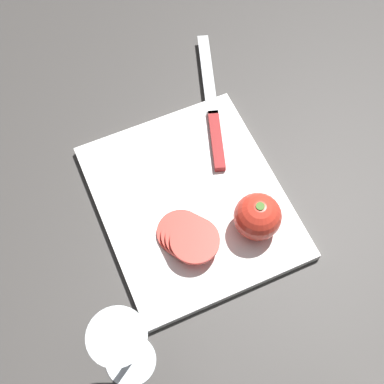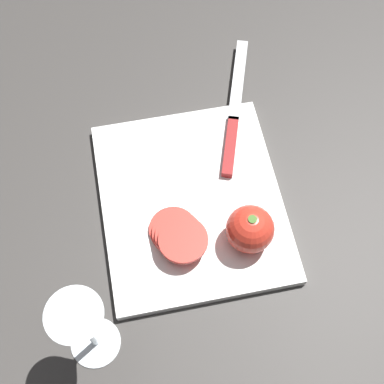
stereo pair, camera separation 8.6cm
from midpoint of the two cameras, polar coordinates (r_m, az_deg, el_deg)
ground_plane at (r=0.90m, az=-2.81°, el=-1.51°), size 3.00×3.00×0.00m
cutting_board at (r=0.89m, az=-2.74°, el=-1.39°), size 0.35×0.30×0.02m
wine_glass at (r=0.72m, az=-11.03°, el=-16.11°), size 0.07×0.07×0.17m
whole_tomato at (r=0.83m, az=4.10°, el=-2.93°), size 0.08×0.08×0.08m
knife at (r=0.95m, az=-0.17°, el=6.92°), size 0.30×0.12×0.01m
tomato_slice_stack_near at (r=0.84m, az=-3.37°, el=-5.05°), size 0.11×0.09×0.03m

